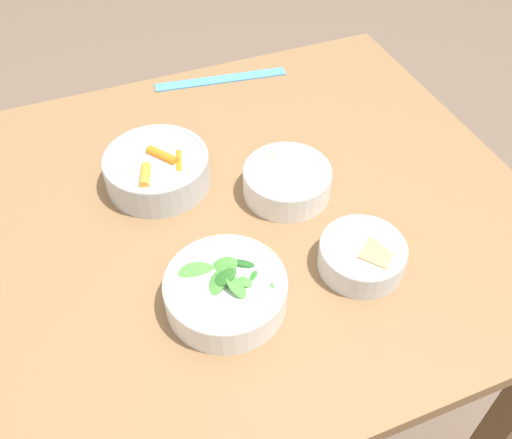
{
  "coord_description": "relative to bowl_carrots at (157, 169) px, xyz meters",
  "views": [
    {
      "loc": [
        -0.2,
        -0.65,
        1.46
      ],
      "look_at": [
        0.03,
        -0.07,
        0.79
      ],
      "focal_mm": 40.0,
      "sensor_mm": 36.0,
      "label": 1
    }
  ],
  "objects": [
    {
      "name": "bowl_cookies",
      "position": [
        0.24,
        -0.3,
        -0.01
      ],
      "size": [
        0.13,
        0.13,
        0.05
      ],
      "color": "silver",
      "rests_on": "dining_table"
    },
    {
      "name": "ruler",
      "position": [
        0.21,
        0.27,
        -0.03
      ],
      "size": [
        0.29,
        0.07,
        0.0
      ],
      "color": "#4C99E0",
      "rests_on": "dining_table"
    },
    {
      "name": "bowl_carrots",
      "position": [
        0.0,
        0.0,
        0.0
      ],
      "size": [
        0.18,
        0.18,
        0.07
      ],
      "color": "silver",
      "rests_on": "dining_table"
    },
    {
      "name": "bowl_beans_hotdog",
      "position": [
        0.2,
        -0.11,
        -0.01
      ],
      "size": [
        0.15,
        0.15,
        0.05
      ],
      "color": "white",
      "rests_on": "dining_table"
    },
    {
      "name": "dining_table",
      "position": [
        0.09,
        -0.11,
        -0.16
      ],
      "size": [
        1.05,
        0.88,
        0.76
      ],
      "color": "olive",
      "rests_on": "ground_plane"
    },
    {
      "name": "bowl_greens",
      "position": [
        0.02,
        -0.29,
        -0.0
      ],
      "size": [
        0.18,
        0.18,
        0.08
      ],
      "color": "white",
      "rests_on": "dining_table"
    },
    {
      "name": "ground_plane",
      "position": [
        0.09,
        -0.11,
        -0.8
      ],
      "size": [
        10.0,
        10.0,
        0.0
      ],
      "primitive_type": "plane",
      "color": "brown"
    }
  ]
}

